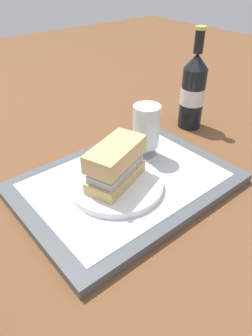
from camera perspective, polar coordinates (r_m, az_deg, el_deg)
The scene contains 7 objects.
ground_plane at distance 0.67m, azimuth 0.00°, elevation -3.50°, with size 3.00×3.00×0.00m, color brown.
tray at distance 0.67m, azimuth 0.00°, elevation -2.82°, with size 0.44×0.32×0.02m, color #4C5156.
placemat at distance 0.66m, azimuth 0.00°, elevation -2.10°, with size 0.38×0.27×0.00m, color silver.
plate at distance 0.63m, azimuth -1.81°, elevation -2.97°, with size 0.19×0.19×0.01m, color white.
sandwich at distance 0.61m, azimuth -1.72°, elevation 0.93°, with size 0.14×0.10×0.08m.
beer_glass at distance 0.70m, azimuth 3.69°, elevation 6.94°, with size 0.06×0.06×0.12m.
beer_bottle at distance 0.89m, azimuth 12.05°, elevation 13.52°, with size 0.07×0.07×0.27m.
Camera 1 is at (-0.34, -0.40, 0.42)m, focal length 33.62 mm.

